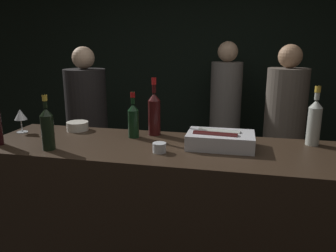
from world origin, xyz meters
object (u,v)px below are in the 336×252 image
(champagne_bottle, at_px, (47,128))
(person_in_hoodie, at_px, (225,112))
(candle_votive, at_px, (159,148))
(red_wine_bottle_burgundy, at_px, (133,119))
(red_wine_bottle_tall, at_px, (154,113))
(ice_bin_with_bottles, at_px, (220,139))
(bowl_white, at_px, (78,126))
(person_blond_tee, at_px, (87,123))
(wine_glass, at_px, (20,115))
(person_grey_polo, at_px, (284,125))
(rose_wine_bottle, at_px, (314,121))

(champagne_bottle, xyz_separation_m, person_in_hoodie, (0.95, 1.86, -0.24))
(candle_votive, xyz_separation_m, champagne_bottle, (-0.65, -0.09, 0.11))
(champagne_bottle, height_order, red_wine_bottle_burgundy, champagne_bottle)
(candle_votive, xyz_separation_m, red_wine_bottle_tall, (-0.12, 0.36, 0.13))
(ice_bin_with_bottles, height_order, red_wine_bottle_burgundy, red_wine_bottle_burgundy)
(bowl_white, relative_size, person_blond_tee, 0.09)
(candle_votive, relative_size, red_wine_bottle_tall, 0.20)
(wine_glass, relative_size, champagne_bottle, 0.51)
(bowl_white, height_order, candle_votive, bowl_white)
(bowl_white, relative_size, wine_glass, 0.94)
(bowl_white, distance_m, red_wine_bottle_tall, 0.59)
(red_wine_bottle_tall, xyz_separation_m, person_grey_polo, (0.98, 1.02, -0.29))
(candle_votive, bearing_deg, wine_glass, 168.31)
(red_wine_bottle_tall, bearing_deg, bowl_white, -179.66)
(candle_votive, relative_size, red_wine_bottle_burgundy, 0.26)
(red_wine_bottle_burgundy, xyz_separation_m, person_grey_polo, (1.10, 1.11, -0.25))
(person_in_hoodie, height_order, person_blond_tee, person_in_hoodie)
(ice_bin_with_bottles, height_order, candle_votive, ice_bin_with_bottles)
(wine_glass, xyz_separation_m, candle_votive, (1.06, -0.22, -0.09))
(candle_votive, xyz_separation_m, person_in_hoodie, (0.30, 1.76, -0.13))
(ice_bin_with_bottles, height_order, person_in_hoodie, person_in_hoodie)
(champagne_bottle, bearing_deg, person_blond_tee, 106.46)
(person_in_hoodie, bearing_deg, champagne_bottle, 18.45)
(ice_bin_with_bottles, bearing_deg, rose_wine_bottle, 17.39)
(red_wine_bottle_burgundy, bearing_deg, person_blond_tee, 131.42)
(ice_bin_with_bottles, distance_m, person_in_hoodie, 1.60)
(person_in_hoodie, xyz_separation_m, person_blond_tee, (-1.31, -0.62, -0.05))
(wine_glass, relative_size, rose_wine_bottle, 0.45)
(champagne_bottle, bearing_deg, bowl_white, 96.16)
(person_in_hoodie, bearing_deg, person_grey_polo, 101.02)
(ice_bin_with_bottles, xyz_separation_m, rose_wine_bottle, (0.56, 0.17, 0.10))
(wine_glass, bearing_deg, champagne_bottle, -37.43)
(ice_bin_with_bottles, bearing_deg, person_grey_polo, 66.50)
(person_in_hoodie, bearing_deg, bowl_white, 10.23)
(red_wine_bottle_burgundy, bearing_deg, person_in_hoodie, 70.22)
(champagne_bottle, height_order, rose_wine_bottle, rose_wine_bottle)
(person_grey_polo, bearing_deg, red_wine_bottle_tall, 62.15)
(wine_glass, bearing_deg, red_wine_bottle_burgundy, 3.44)
(red_wine_bottle_burgundy, bearing_deg, champagne_bottle, -138.59)
(champagne_bottle, distance_m, person_blond_tee, 1.32)
(bowl_white, relative_size, red_wine_bottle_tall, 0.39)
(bowl_white, relative_size, person_grey_polo, 0.09)
(bowl_white, relative_size, champagne_bottle, 0.47)
(ice_bin_with_bottles, xyz_separation_m, red_wine_bottle_tall, (-0.46, 0.19, 0.10))
(bowl_white, xyz_separation_m, rose_wine_bottle, (1.59, -0.01, 0.12))
(red_wine_bottle_burgundy, xyz_separation_m, red_wine_bottle_tall, (0.12, 0.09, 0.03))
(bowl_white, relative_size, red_wine_bottle_burgundy, 0.51)
(bowl_white, bearing_deg, person_grey_polo, 33.26)
(wine_glass, height_order, person_grey_polo, person_grey_polo)
(bowl_white, distance_m, person_in_hoodie, 1.73)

